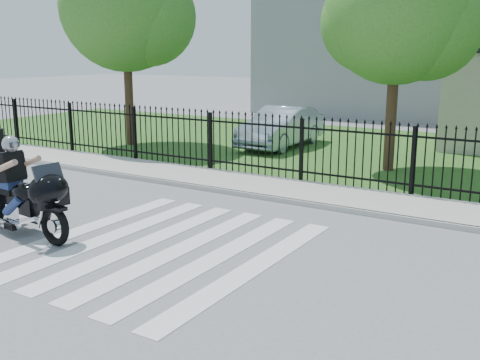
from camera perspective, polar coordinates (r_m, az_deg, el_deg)
The scene contains 11 objects.
ground at distance 10.63m, azimuth -8.08°, elevation -6.75°, with size 120.00×120.00×0.00m, color slate.
crosswalk at distance 10.63m, azimuth -8.08°, elevation -6.72°, with size 5.00×5.50×0.01m, color silver, non-canonical shape.
sidewalk at distance 14.63m, azimuth 4.48°, elevation -0.93°, with size 40.00×2.00×0.12m, color #ADAAA3.
curb at distance 13.78m, azimuth 2.57°, elevation -1.78°, with size 40.00×0.12×0.12m, color #ADAAA3.
grass_strip at distance 20.99m, azimuth 13.30°, elevation 2.86°, with size 40.00×12.00×0.02m, color #2A581E.
iron_fence at distance 15.34m, azimuth 6.26°, elevation 2.89°, with size 26.00×0.04×1.80m.
tree_left at distance 22.08m, azimuth -11.60°, elevation 16.88°, with size 4.80×4.80×7.58m.
tree_mid at distance 17.41m, azimuth 15.69°, elevation 16.13°, with size 4.20×4.20×6.78m.
building_tall at distance 35.04m, azimuth 16.64°, elevation 16.42°, with size 15.00×10.00×12.00m, color gray.
motorcycle_rider at distance 11.95m, azimuth -21.73°, elevation -1.24°, with size 3.03×1.12×2.00m.
parked_car at distance 21.31m, azimuth 4.20°, elevation 5.39°, with size 1.59×4.56×1.50m, color #95A6BB.
Camera 1 is at (6.47, -7.65, 3.56)m, focal length 42.00 mm.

